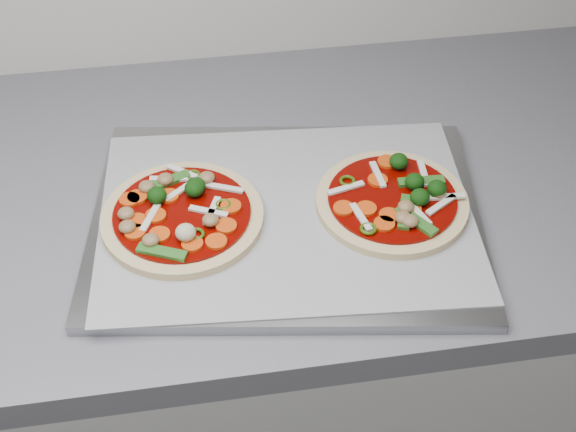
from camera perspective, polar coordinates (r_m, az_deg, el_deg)
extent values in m
cube|color=#B5B5B2|center=(1.41, -14.86, -13.36)|extent=(3.60, 0.60, 0.86)
cube|color=slate|center=(1.08, -19.10, -0.08)|extent=(3.60, 0.60, 0.04)
cube|color=gray|center=(0.98, -0.11, -0.16)|extent=(0.52, 0.41, 0.02)
cube|color=gray|center=(0.97, -0.11, 0.21)|extent=(0.47, 0.36, 0.00)
cylinder|color=beige|center=(0.97, -7.52, -0.09)|extent=(0.23, 0.23, 0.01)
cylinder|color=#6A0100|center=(0.96, -7.55, 0.21)|extent=(0.19, 0.19, 0.00)
cylinder|color=#D65510|center=(0.93, -9.12, -1.31)|extent=(0.03, 0.03, 0.00)
ellipsoid|color=#C1BB95|center=(0.92, -7.29, -1.17)|extent=(0.03, 0.03, 0.02)
ellipsoid|color=olive|center=(0.92, -9.75, -1.70)|extent=(0.03, 0.03, 0.01)
cylinder|color=#D65510|center=(0.93, -4.41, -0.71)|extent=(0.04, 0.04, 0.00)
ellipsoid|color=olive|center=(0.96, -11.45, 0.18)|extent=(0.03, 0.03, 0.01)
cylinder|color=#D65510|center=(0.92, -6.82, -1.98)|extent=(0.04, 0.04, 0.00)
torus|color=#2E490A|center=(0.93, -6.55, -1.29)|extent=(0.02, 0.02, 0.00)
cube|color=#346625|center=(1.00, -8.56, 2.45)|extent=(0.06, 0.04, 0.00)
cylinder|color=#D65510|center=(0.98, -10.65, 1.34)|extent=(0.03, 0.03, 0.00)
torus|color=#2E490A|center=(0.96, -4.63, 0.80)|extent=(0.03, 0.03, 0.00)
cylinder|color=#D65510|center=(0.96, -9.39, 0.03)|extent=(0.03, 0.03, 0.00)
ellipsoid|color=olive|center=(0.94, -11.36, -0.75)|extent=(0.02, 0.02, 0.01)
cube|color=silver|center=(0.98, -4.55, 2.01)|extent=(0.05, 0.03, 0.00)
cylinder|color=#D65510|center=(0.95, -10.71, -0.36)|extent=(0.03, 0.03, 0.00)
ellipsoid|color=#133D0E|center=(0.97, -6.69, 1.95)|extent=(0.03, 0.03, 0.02)
ellipsoid|color=olive|center=(0.94, -5.53, -0.29)|extent=(0.03, 0.03, 0.01)
ellipsoid|color=olive|center=(0.99, -10.01, 2.07)|extent=(0.02, 0.02, 0.01)
cylinder|color=#D65510|center=(0.98, -8.48, 1.42)|extent=(0.04, 0.04, 0.00)
cube|color=silver|center=(0.95, -5.42, 0.37)|extent=(0.03, 0.05, 0.00)
cylinder|color=#D65510|center=(0.96, -4.08, 0.69)|extent=(0.03, 0.03, 0.00)
cylinder|color=#D65510|center=(0.92, -5.12, -1.82)|extent=(0.03, 0.03, 0.00)
ellipsoid|color=#133D0E|center=(0.98, -6.57, 2.15)|extent=(0.03, 0.03, 0.02)
cube|color=silver|center=(1.01, -7.42, 3.11)|extent=(0.04, 0.04, 0.00)
cube|color=silver|center=(1.00, -8.46, 2.63)|extent=(0.05, 0.02, 0.00)
cube|color=#346625|center=(0.91, -8.96, -2.54)|extent=(0.06, 0.04, 0.00)
cube|color=silver|center=(0.95, -9.77, -0.11)|extent=(0.03, 0.05, 0.00)
cube|color=silver|center=(0.98, -7.69, 1.79)|extent=(0.04, 0.04, 0.00)
cylinder|color=#D65510|center=(0.94, -10.83, -1.13)|extent=(0.04, 0.04, 0.00)
cube|color=silver|center=(0.95, -5.68, 0.32)|extent=(0.05, 0.03, 0.00)
ellipsoid|color=olive|center=(1.00, -8.72, 2.61)|extent=(0.03, 0.03, 0.01)
ellipsoid|color=olive|center=(0.99, -5.79, 2.74)|extent=(0.03, 0.03, 0.01)
torus|color=#2E490A|center=(1.00, -6.79, 2.88)|extent=(0.03, 0.03, 0.00)
cylinder|color=#D65510|center=(0.98, -11.20, 1.15)|extent=(0.03, 0.03, 0.00)
ellipsoid|color=#133D0E|center=(0.97, -9.30, 1.46)|extent=(0.03, 0.03, 0.02)
cylinder|color=beige|center=(0.99, 7.39, 0.99)|extent=(0.19, 0.19, 0.01)
cylinder|color=#6A0100|center=(0.98, 7.43, 1.28)|extent=(0.16, 0.16, 0.00)
cylinder|color=#D65510|center=(0.96, 3.98, 0.56)|extent=(0.04, 0.04, 0.00)
cylinder|color=#D65510|center=(0.96, 5.59, 0.52)|extent=(0.03, 0.03, 0.00)
cube|color=silver|center=(0.96, 9.22, 0.25)|extent=(0.02, 0.05, 0.00)
cylinder|color=#D65510|center=(0.96, 8.74, 0.50)|extent=(0.03, 0.03, 0.00)
cube|color=silver|center=(1.00, 6.40, 2.95)|extent=(0.01, 0.05, 0.00)
cube|color=#346625|center=(0.95, 9.09, -0.33)|extent=(0.04, 0.06, 0.00)
ellipsoid|color=olive|center=(0.95, 8.20, -0.11)|extent=(0.02, 0.02, 0.01)
ellipsoid|color=#133D0E|center=(0.98, 10.54, 1.93)|extent=(0.03, 0.03, 0.02)
ellipsoid|color=#133D0E|center=(0.97, 9.36, 1.33)|extent=(0.03, 0.03, 0.02)
torus|color=#2E490A|center=(0.93, 5.73, -0.90)|extent=(0.03, 0.03, 0.00)
cube|color=silver|center=(0.99, 11.12, 1.35)|extent=(0.05, 0.01, 0.00)
cylinder|color=#D65510|center=(1.03, 7.07, 3.85)|extent=(0.03, 0.03, 0.00)
ellipsoid|color=#133D0E|center=(1.02, 7.88, 3.87)|extent=(0.03, 0.03, 0.02)
cube|color=silver|center=(0.95, 5.20, -0.08)|extent=(0.02, 0.05, 0.00)
ellipsoid|color=#133D0E|center=(0.99, 8.99, 2.43)|extent=(0.03, 0.03, 0.02)
cylinder|color=#D65510|center=(0.95, 7.21, 0.04)|extent=(0.03, 0.03, 0.00)
cube|color=silver|center=(1.01, 9.62, 3.03)|extent=(0.01, 0.05, 0.00)
cube|color=silver|center=(0.97, 10.84, 0.80)|extent=(0.04, 0.03, 0.00)
torus|color=#2E490A|center=(0.99, 4.24, 2.50)|extent=(0.03, 0.03, 0.00)
cube|color=#346625|center=(0.96, 8.34, 0.29)|extent=(0.03, 0.06, 0.00)
cube|color=#346625|center=(1.00, 9.45, 2.45)|extent=(0.06, 0.02, 0.00)
cylinder|color=#D65510|center=(0.94, 6.86, -0.57)|extent=(0.03, 0.03, 0.00)
cube|color=silver|center=(0.98, 4.14, 1.99)|extent=(0.05, 0.02, 0.00)
ellipsoid|color=olive|center=(0.99, 10.64, 1.70)|extent=(0.03, 0.03, 0.01)
cylinder|color=#D65510|center=(1.00, 6.40, 2.55)|extent=(0.04, 0.04, 0.00)
ellipsoid|color=olive|center=(0.94, 8.69, -0.35)|extent=(0.03, 0.03, 0.01)
ellipsoid|color=olive|center=(0.96, 8.39, 0.66)|extent=(0.02, 0.02, 0.01)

